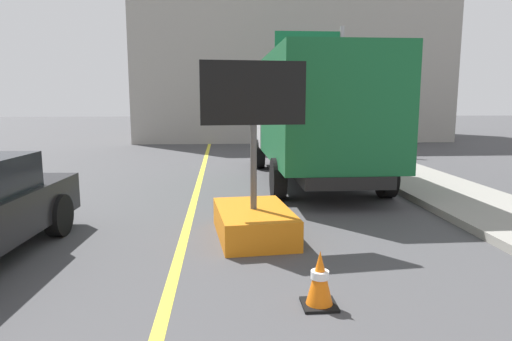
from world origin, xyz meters
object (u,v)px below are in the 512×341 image
(box_truck, at_px, (315,114))
(highway_guide_sign, at_px, (322,67))
(traffic_cone_mid_lane, at_px, (320,279))
(arrow_board_trailer, at_px, (254,207))

(box_truck, xyz_separation_m, highway_guide_sign, (1.67, 6.89, 1.66))
(box_truck, bearing_deg, traffic_cone_mid_lane, -101.12)
(box_truck, height_order, traffic_cone_mid_lane, box_truck)
(traffic_cone_mid_lane, bearing_deg, highway_guide_sign, 77.63)
(arrow_board_trailer, xyz_separation_m, traffic_cone_mid_lane, (0.51, -2.46, -0.19))
(highway_guide_sign, relative_size, traffic_cone_mid_lane, 8.33)
(arrow_board_trailer, xyz_separation_m, box_truck, (1.89, 4.54, 1.28))
(highway_guide_sign, bearing_deg, arrow_board_trailer, -107.29)
(arrow_board_trailer, distance_m, highway_guide_sign, 12.33)
(arrow_board_trailer, relative_size, highway_guide_sign, 0.54)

